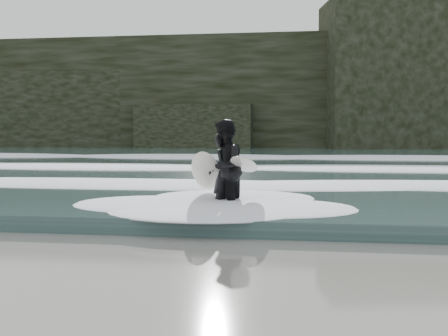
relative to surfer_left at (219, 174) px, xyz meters
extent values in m
plane|color=#8D6649|center=(0.17, -5.67, -0.87)|extent=(120.00, 120.00, 0.00)
cube|color=#2F4745|center=(0.17, 23.33, -0.72)|extent=(90.00, 52.00, 0.30)
cube|color=black|center=(0.17, 40.33, 4.13)|extent=(70.00, 9.00, 10.00)
ellipsoid|color=white|center=(0.17, 3.33, -0.47)|extent=(60.00, 3.20, 0.20)
ellipsoid|color=white|center=(0.17, 10.33, -0.45)|extent=(60.00, 4.00, 0.24)
ellipsoid|color=white|center=(0.17, 19.33, -0.42)|extent=(60.00, 4.80, 0.30)
imported|color=black|center=(0.10, -0.01, -0.01)|extent=(0.48, 0.67, 1.73)
ellipsoid|color=silver|center=(-0.30, 0.04, 0.03)|extent=(0.83, 2.12, 1.06)
imported|color=black|center=(0.13, -0.24, 0.13)|extent=(0.85, 1.04, 2.01)
ellipsoid|color=silver|center=(0.55, -0.24, 0.21)|extent=(0.54, 1.89, 0.53)
camera|label=1|loc=(1.85, -11.68, 0.91)|focal=45.00mm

